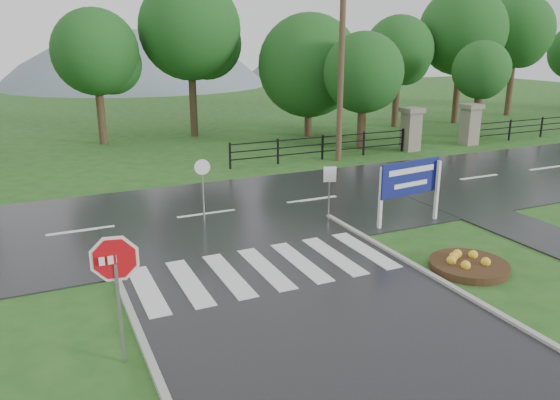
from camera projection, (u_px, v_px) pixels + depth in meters
name	position (u px, v px, depth m)	size (l,w,h in m)	color
ground	(378.00, 376.00, 9.59)	(120.00, 120.00, 0.00)	#24531B
main_road	(207.00, 215.00, 18.29)	(90.00, 8.00, 0.04)	black
walkway	(537.00, 234.00, 16.48)	(2.20, 11.00, 0.04)	#29292B
crosswalk	(265.00, 268.00, 13.92)	(6.50, 2.80, 0.02)	silver
pillar_west	(411.00, 128.00, 28.39)	(1.00, 1.00, 2.24)	gray
pillar_east	(470.00, 123.00, 29.99)	(1.00, 1.00, 2.24)	gray
fence_west	(322.00, 145.00, 26.41)	(9.58, 0.08, 1.20)	black
hills	(111.00, 205.00, 72.00)	(102.00, 48.00, 48.00)	slate
treeline	(149.00, 143.00, 30.88)	(83.20, 5.20, 10.00)	#164718
stop_sign	(116.00, 270.00, 9.50)	(1.14, 0.25, 2.61)	#939399
estate_billboard	(411.00, 181.00, 16.96)	(2.36, 0.34, 2.07)	silver
flower_bed	(469.00, 264.00, 13.95)	(2.00, 2.00, 0.40)	#332111
reg_sign_small	(330.00, 182.00, 17.24)	(0.39, 0.15, 1.83)	#939399
reg_sign_round	(203.00, 183.00, 17.04)	(0.49, 0.11, 2.11)	#939399
utility_pole_east	(341.00, 71.00, 25.22)	(1.42, 0.59, 8.31)	#473523
entrance_tree_left	(364.00, 73.00, 28.06)	(4.15, 4.15, 6.06)	#3D2B1C
entrance_tree_right	(481.00, 71.00, 31.29)	(3.30, 3.30, 5.58)	#3D2B1C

